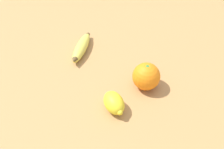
# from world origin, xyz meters

# --- Properties ---
(ground_plane) EXTENTS (3.00, 3.00, 0.00)m
(ground_plane) POSITION_xyz_m (0.00, 0.00, 0.00)
(ground_plane) COLOR #A87A47
(banana) EXTENTS (0.17, 0.11, 0.04)m
(banana) POSITION_xyz_m (0.08, -0.04, 0.02)
(banana) COLOR #DBCC4C
(banana) RESTS_ON ground_plane
(orange) EXTENTS (0.09, 0.09, 0.09)m
(orange) POSITION_xyz_m (0.07, 0.23, 0.04)
(orange) COLOR orange
(orange) RESTS_ON ground_plane
(lemon) EXTENTS (0.08, 0.10, 0.06)m
(lemon) POSITION_xyz_m (0.21, 0.21, 0.03)
(lemon) COLOR yellow
(lemon) RESTS_ON ground_plane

